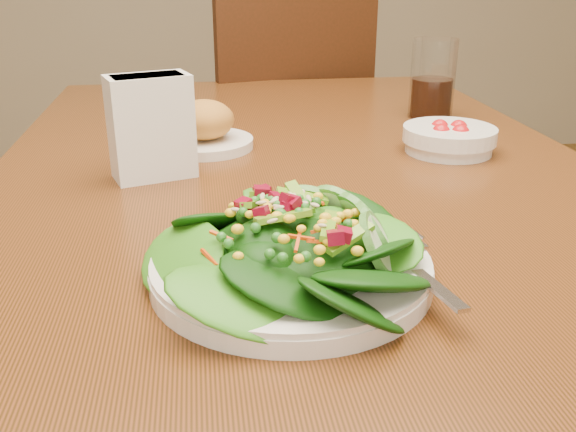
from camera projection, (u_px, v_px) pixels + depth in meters
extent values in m
cube|color=#642F15|center=(299.00, 180.00, 0.96)|extent=(0.90, 1.40, 0.04)
cylinder|color=#37170A|center=(108.00, 244.00, 1.63)|extent=(0.07, 0.07, 0.71)
cylinder|color=#37170A|center=(404.00, 227.00, 1.73)|extent=(0.07, 0.07, 0.71)
cube|color=#37170A|center=(270.00, 163.00, 1.93)|extent=(0.54, 0.54, 0.04)
cylinder|color=#37170A|center=(304.00, 207.00, 2.25)|extent=(0.04, 0.04, 0.44)
cylinder|color=#37170A|center=(197.00, 222.00, 2.12)|extent=(0.04, 0.04, 0.44)
cylinder|color=#37170A|center=(353.00, 250.00, 1.92)|extent=(0.04, 0.04, 0.44)
cylinder|color=#37170A|center=(230.00, 272.00, 1.79)|extent=(0.04, 0.04, 0.44)
cube|color=#37170A|center=(298.00, 87.00, 1.64)|extent=(0.42, 0.13, 0.49)
cylinder|color=white|center=(291.00, 271.00, 0.62)|extent=(0.27, 0.27, 0.02)
ellipsoid|color=black|center=(291.00, 244.00, 0.61)|extent=(0.18, 0.18, 0.04)
cube|color=silver|center=(417.00, 266.00, 0.60)|extent=(0.05, 0.18, 0.01)
cylinder|color=white|center=(205.00, 143.00, 1.04)|extent=(0.16, 0.16, 0.02)
ellipsoid|color=#B46C2D|center=(204.00, 119.00, 1.02)|extent=(0.10, 0.10, 0.06)
cylinder|color=white|center=(449.00, 139.00, 1.01)|extent=(0.15, 0.15, 0.04)
sphere|color=red|center=(458.00, 130.00, 1.02)|extent=(0.03, 0.03, 0.03)
sphere|color=red|center=(439.00, 129.00, 1.02)|extent=(0.03, 0.03, 0.03)
sphere|color=red|center=(441.00, 134.00, 0.99)|extent=(0.03, 0.03, 0.03)
sphere|color=red|center=(460.00, 134.00, 0.99)|extent=(0.03, 0.03, 0.03)
cylinder|color=silver|center=(433.00, 79.00, 1.21)|extent=(0.08, 0.08, 0.15)
cylinder|color=black|center=(431.00, 98.00, 1.22)|extent=(0.08, 0.08, 0.07)
cube|color=white|center=(151.00, 127.00, 0.88)|extent=(0.12, 0.09, 0.14)
cube|color=white|center=(150.00, 119.00, 0.88)|extent=(0.10, 0.08, 0.12)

